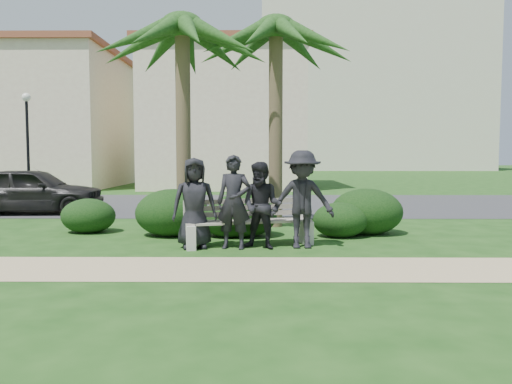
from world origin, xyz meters
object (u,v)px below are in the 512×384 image
(park_bench, at_px, (249,225))
(man_b, at_px, (234,202))
(palm_left, at_px, (182,28))
(car_a, at_px, (33,191))
(palm_right, at_px, (276,30))
(man_c, at_px, (262,206))
(man_a, at_px, (194,203))
(street_lamp, at_px, (27,125))
(man_d, at_px, (302,199))

(park_bench, xyz_separation_m, man_b, (-0.26, -0.34, 0.47))
(palm_left, height_order, car_a, palm_left)
(palm_left, bearing_deg, palm_right, 22.84)
(man_b, height_order, man_c, man_b)
(park_bench, bearing_deg, man_a, -179.17)
(man_c, distance_m, palm_right, 4.74)
(man_a, distance_m, man_c, 1.21)
(man_b, bearing_deg, park_bench, 62.34)
(car_a, bearing_deg, park_bench, -132.88)
(street_lamp, distance_m, car_a, 7.93)
(man_a, relative_size, palm_left, 0.30)
(man_b, xyz_separation_m, man_c, (0.50, -0.01, -0.06))
(man_b, bearing_deg, man_a, -174.82)
(park_bench, relative_size, man_a, 1.53)
(man_b, relative_size, man_c, 1.08)
(park_bench, height_order, man_b, man_b)
(street_lamp, bearing_deg, palm_left, -51.40)
(park_bench, xyz_separation_m, man_a, (-0.97, -0.29, 0.44))
(man_d, distance_m, palm_right, 4.61)
(palm_right, bearing_deg, man_b, -106.20)
(street_lamp, relative_size, park_bench, 1.72)
(man_c, bearing_deg, palm_right, 101.98)
(car_a, bearing_deg, palm_right, -114.57)
(palm_right, bearing_deg, street_lamp, 137.37)
(street_lamp, relative_size, man_c, 2.76)
(man_d, distance_m, car_a, 9.00)
(car_a, bearing_deg, street_lamp, 21.25)
(street_lamp, bearing_deg, car_a, -64.32)
(street_lamp, relative_size, man_b, 2.56)
(man_c, bearing_deg, palm_left, 148.85)
(man_a, bearing_deg, palm_left, 93.11)
(man_d, relative_size, palm_right, 0.32)
(man_b, bearing_deg, car_a, 148.18)
(park_bench, bearing_deg, man_b, -142.86)
(man_c, height_order, palm_left, palm_left)
(park_bench, distance_m, palm_right, 4.90)
(park_bench, bearing_deg, car_a, 126.02)
(man_c, height_order, palm_right, palm_right)
(park_bench, xyz_separation_m, palm_right, (0.56, 2.50, 4.17))
(man_b, xyz_separation_m, car_a, (-6.06, 5.36, -0.17))
(man_b, xyz_separation_m, man_d, (1.22, 0.08, 0.04))
(man_a, bearing_deg, man_c, -13.95)
(man_b, relative_size, car_a, 0.43)
(park_bench, height_order, man_d, man_d)
(palm_right, bearing_deg, car_a, 159.86)
(man_d, bearing_deg, man_a, 179.99)
(park_bench, height_order, man_c, man_c)
(car_a, bearing_deg, man_c, -133.74)
(man_d, xyz_separation_m, car_a, (-7.29, 5.29, -0.21))
(man_a, height_order, man_d, man_d)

